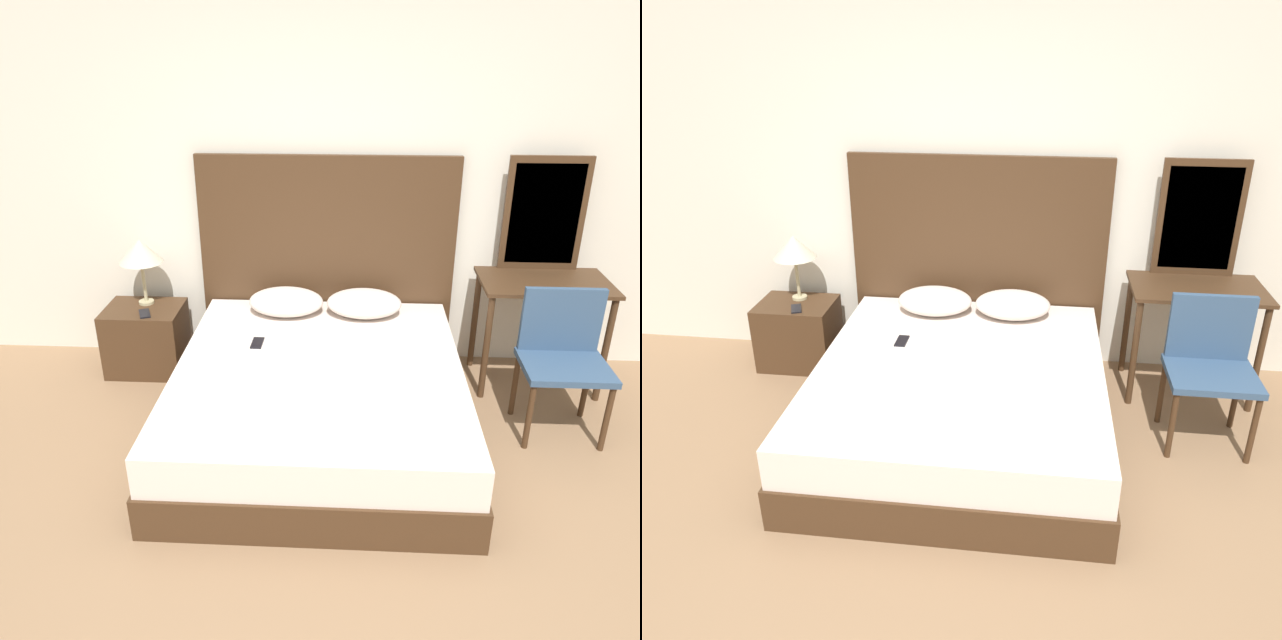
# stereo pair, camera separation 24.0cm
# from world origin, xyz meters

# --- Properties ---
(ground_plane) EXTENTS (16.00, 16.00, 0.00)m
(ground_plane) POSITION_xyz_m (0.00, 0.00, 0.00)
(ground_plane) COLOR #8C6B4C
(wall_back) EXTENTS (10.00, 0.06, 2.70)m
(wall_back) POSITION_xyz_m (0.00, 2.43, 1.35)
(wall_back) COLOR silver
(wall_back) RESTS_ON ground_plane
(bed) EXTENTS (1.73, 1.97, 0.48)m
(bed) POSITION_xyz_m (-0.08, 1.35, 0.24)
(bed) COLOR #422B19
(bed) RESTS_ON ground_plane
(headboard) EXTENTS (1.82, 0.05, 1.53)m
(headboard) POSITION_xyz_m (-0.08, 2.35, 0.77)
(headboard) COLOR #422B19
(headboard) RESTS_ON ground_plane
(pillow_left) EXTENTS (0.52, 0.38, 0.17)m
(pillow_left) POSITION_xyz_m (-0.35, 2.09, 0.56)
(pillow_left) COLOR silver
(pillow_left) RESTS_ON bed
(pillow_right) EXTENTS (0.52, 0.38, 0.17)m
(pillow_right) POSITION_xyz_m (0.20, 2.09, 0.56)
(pillow_right) COLOR silver
(pillow_right) RESTS_ON bed
(phone_on_bed) EXTENTS (0.07, 0.15, 0.01)m
(phone_on_bed) POSITION_xyz_m (-0.49, 1.60, 0.48)
(phone_on_bed) COLOR black
(phone_on_bed) RESTS_ON bed
(nightstand) EXTENTS (0.54, 0.43, 0.49)m
(nightstand) POSITION_xyz_m (-1.38, 2.09, 0.24)
(nightstand) COLOR #422B19
(nightstand) RESTS_ON ground_plane
(table_lamp) EXTENTS (0.31, 0.31, 0.48)m
(table_lamp) POSITION_xyz_m (-1.38, 2.18, 0.88)
(table_lamp) COLOR tan
(table_lamp) RESTS_ON nightstand
(phone_on_nightstand) EXTENTS (0.12, 0.17, 0.01)m
(phone_on_nightstand) POSITION_xyz_m (-1.34, 1.99, 0.49)
(phone_on_nightstand) COLOR black
(phone_on_nightstand) RESTS_ON nightstand
(vanity_desk) EXTENTS (0.86, 0.53, 0.77)m
(vanity_desk) POSITION_xyz_m (1.40, 2.05, 0.63)
(vanity_desk) COLOR #422B19
(vanity_desk) RESTS_ON ground_plane
(vanity_mirror) EXTENTS (0.54, 0.03, 0.78)m
(vanity_mirror) POSITION_xyz_m (1.40, 2.28, 1.16)
(vanity_mirror) COLOR #422B19
(vanity_mirror) RESTS_ON vanity_desk
(chair) EXTENTS (0.51, 0.43, 0.89)m
(chair) POSITION_xyz_m (1.40, 1.51, 0.52)
(chair) COLOR #334C6B
(chair) RESTS_ON ground_plane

